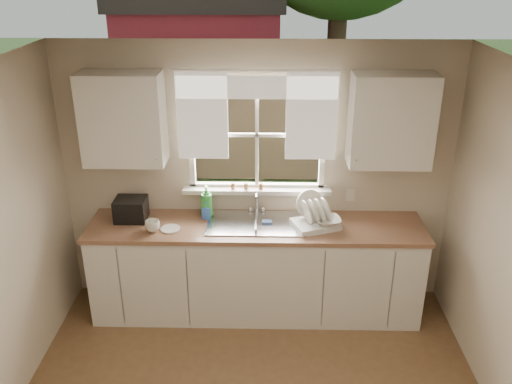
{
  "coord_description": "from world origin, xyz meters",
  "views": [
    {
      "loc": [
        0.09,
        -2.66,
        3.16
      ],
      "look_at": [
        0.0,
        1.65,
        1.25
      ],
      "focal_mm": 38.0,
      "sensor_mm": 36.0,
      "label": 1
    }
  ],
  "objects_px": {
    "cup": "(153,226)",
    "dish_rack": "(315,218)",
    "black_appliance": "(131,209)",
    "soap_bottle_a": "(207,201)"
  },
  "relations": [
    {
      "from": "soap_bottle_a",
      "to": "black_appliance",
      "type": "xyz_separation_m",
      "value": [
        -0.69,
        -0.08,
        -0.05
      ]
    },
    {
      "from": "cup",
      "to": "soap_bottle_a",
      "type": "bearing_deg",
      "value": 50.43
    },
    {
      "from": "soap_bottle_a",
      "to": "cup",
      "type": "distance_m",
      "value": 0.55
    },
    {
      "from": "cup",
      "to": "dish_rack",
      "type": "bearing_deg",
      "value": 20.99
    },
    {
      "from": "cup",
      "to": "black_appliance",
      "type": "relative_size",
      "value": 0.46
    },
    {
      "from": "dish_rack",
      "to": "cup",
      "type": "distance_m",
      "value": 1.44
    },
    {
      "from": "cup",
      "to": "black_appliance",
      "type": "distance_m",
      "value": 0.33
    },
    {
      "from": "dish_rack",
      "to": "cup",
      "type": "height_order",
      "value": "dish_rack"
    },
    {
      "from": "dish_rack",
      "to": "soap_bottle_a",
      "type": "distance_m",
      "value": 1.01
    },
    {
      "from": "dish_rack",
      "to": "black_appliance",
      "type": "bearing_deg",
      "value": 176.52
    }
  ]
}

